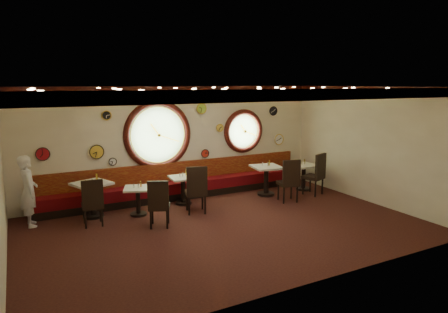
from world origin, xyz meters
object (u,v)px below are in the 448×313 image
chair_b (159,201)px  condiment_b_bottle (141,184)px  table_e (304,174)px  condiment_d_pepper (268,164)px  condiment_e_bottle (305,161)px  chair_a (92,200)px  condiment_a_bottle (97,177)px  waiter (29,191)px  condiment_b_salt (134,186)px  condiment_e_pepper (304,163)px  condiment_e_salt (302,163)px  table_a (92,195)px  table_c (183,187)px  condiment_c_pepper (183,175)px  chair_c (196,186)px  condiment_d_salt (262,164)px  condiment_c_bottle (186,172)px  condiment_a_salt (85,181)px  table_d (266,177)px  chair_d (290,178)px  table_b (138,198)px  chair_e (317,171)px  condiment_c_salt (180,175)px  condiment_a_pepper (92,180)px

chair_b → condiment_b_bottle: (-0.09, 1.13, 0.15)m
table_e → condiment_d_pepper: size_ratio=7.33×
condiment_b_bottle → condiment_d_pepper: bearing=0.4°
condiment_d_pepper → condiment_e_bottle: (1.42, 0.07, -0.06)m
chair_a → condiment_b_bottle: bearing=19.3°
condiment_a_bottle → waiter: 1.56m
condiment_b_salt → condiment_e_pepper: 5.36m
condiment_e_salt → condiment_b_salt: bearing=-179.9°
table_a → chair_b: 1.93m
table_c → condiment_c_pepper: size_ratio=6.73×
chair_c → condiment_d_salt: size_ratio=7.22×
condiment_b_bottle → condiment_e_bottle: size_ratio=1.13×
table_a → condiment_c_bottle: bearing=2.3°
condiment_a_salt → condiment_c_bottle: 2.70m
table_d → chair_a: size_ratio=1.31×
table_c → chair_d: chair_d is taller
table_e → condiment_c_pepper: size_ratio=7.03×
condiment_d_pepper → condiment_c_bottle: size_ratio=0.67×
table_c → condiment_e_bottle: bearing=-3.6°
table_b → chair_e: 5.25m
table_e → condiment_c_bottle: size_ratio=4.90×
condiment_d_salt → chair_d: bearing=-76.7°
condiment_d_salt → condiment_d_pepper: condiment_d_pepper is taller
chair_c → condiment_b_salt: 1.56m
table_b → table_e: bearing=0.2°
condiment_c_salt → condiment_e_pepper: (3.98, -0.37, 0.03)m
table_c → condiment_e_pepper: 3.93m
condiment_a_pepper → condiment_c_salt: bearing=-0.6°
condiment_b_salt → chair_a: bearing=-163.2°
table_e → chair_c: (-3.90, -0.58, 0.20)m
condiment_e_salt → waiter: (-7.60, 0.41, -0.02)m
condiment_b_bottle → waiter: bearing=170.8°
table_c → condiment_e_pepper: bearing=-5.1°
chair_a → table_e: bearing=7.2°
table_a → condiment_c_bottle: size_ratio=6.30×
table_c → condiment_a_salt: condiment_a_salt is taller
chair_c → condiment_a_pepper: 2.58m
condiment_d_salt → condiment_e_bottle: bearing=-1.1°
chair_c → condiment_c_bottle: size_ratio=4.69×
condiment_c_bottle → waiter: waiter is taller
chair_a → condiment_c_salt: 2.53m
condiment_c_bottle → condiment_e_bottle: bearing=-5.5°
table_e → waiter: 7.70m
condiment_c_pepper → condiment_e_pepper: condiment_e_pepper is taller
table_a → condiment_a_pepper: (0.02, 0.03, 0.37)m
chair_b → condiment_b_bottle: 1.14m
condiment_c_bottle → condiment_e_bottle: 3.86m
condiment_a_salt → condiment_b_bottle: 1.33m
chair_a → chair_c: size_ratio=0.91×
condiment_a_salt → condiment_a_bottle: 0.34m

